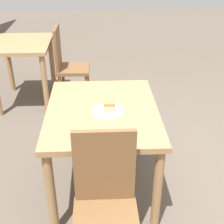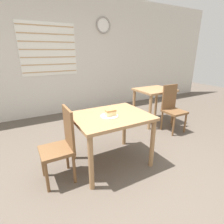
# 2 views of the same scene
# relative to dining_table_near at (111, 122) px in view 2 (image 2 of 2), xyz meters

# --- Properties ---
(ground_plane) EXTENTS (14.00, 14.00, 0.00)m
(ground_plane) POSITION_rel_dining_table_near_xyz_m (-0.12, -0.53, -0.61)
(ground_plane) COLOR brown
(wall_back) EXTENTS (10.00, 0.10, 2.80)m
(wall_back) POSITION_rel_dining_table_near_xyz_m (-0.12, 2.50, 0.79)
(wall_back) COLOR beige
(wall_back) RESTS_ON ground_plane
(dining_table_near) EXTENTS (0.98, 0.79, 0.72)m
(dining_table_near) POSITION_rel_dining_table_near_xyz_m (0.00, 0.00, 0.00)
(dining_table_near) COLOR #9E754C
(dining_table_near) RESTS_ON ground_plane
(dining_table_far) EXTENTS (0.76, 0.64, 0.75)m
(dining_table_far) POSITION_rel_dining_table_near_xyz_m (1.54, 0.87, -0.01)
(dining_table_far) COLOR #9E754C
(dining_table_far) RESTS_ON ground_plane
(chair_near_window) EXTENTS (0.37, 0.37, 0.90)m
(chair_near_window) POSITION_rel_dining_table_near_xyz_m (-0.66, 0.00, -0.14)
(chair_near_window) COLOR brown
(chair_near_window) RESTS_ON ground_plane
(chair_far_corner) EXTENTS (0.38, 0.38, 0.90)m
(chair_far_corner) POSITION_rel_dining_table_near_xyz_m (1.56, 0.38, -0.14)
(chair_far_corner) COLOR brown
(chair_far_corner) RESTS_ON ground_plane
(plate) EXTENTS (0.23, 0.23, 0.01)m
(plate) POSITION_rel_dining_table_near_xyz_m (-0.04, -0.04, 0.11)
(plate) COLOR white
(plate) RESTS_ON dining_table_near
(cake_slice) EXTENTS (0.13, 0.08, 0.08)m
(cake_slice) POSITION_rel_dining_table_near_xyz_m (-0.03, -0.05, 0.16)
(cake_slice) COLOR #E5CC89
(cake_slice) RESTS_ON plate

